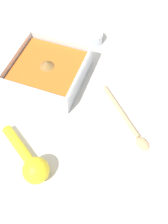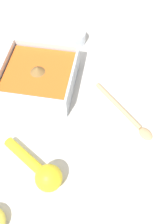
# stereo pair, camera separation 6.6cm
# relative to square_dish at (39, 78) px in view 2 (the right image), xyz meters

# --- Properties ---
(ground_plane) EXTENTS (4.00, 4.00, 0.00)m
(ground_plane) POSITION_rel_square_dish_xyz_m (-0.01, -0.02, -0.03)
(ground_plane) COLOR beige
(square_dish) EXTENTS (0.20, 0.20, 0.07)m
(square_dish) POSITION_rel_square_dish_xyz_m (0.00, 0.00, 0.00)
(square_dish) COLOR silver
(square_dish) RESTS_ON ground_plane
(spice_bowl) EXTENTS (0.06, 0.06, 0.04)m
(spice_bowl) POSITION_rel_square_dish_xyz_m (0.19, -0.07, -0.01)
(spice_bowl) COLOR silver
(spice_bowl) RESTS_ON ground_plane
(lemon_squeezer) EXTENTS (0.12, 0.16, 0.06)m
(lemon_squeezer) POSITION_rel_square_dish_xyz_m (-0.27, -0.08, -0.00)
(lemon_squeezer) COLOR yellow
(lemon_squeezer) RESTS_ON ground_plane
(wooden_spoon) EXTENTS (0.17, 0.17, 0.01)m
(wooden_spoon) POSITION_rel_square_dish_xyz_m (-0.07, -0.25, -0.02)
(wooden_spoon) COLOR tan
(wooden_spoon) RESTS_ON ground_plane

